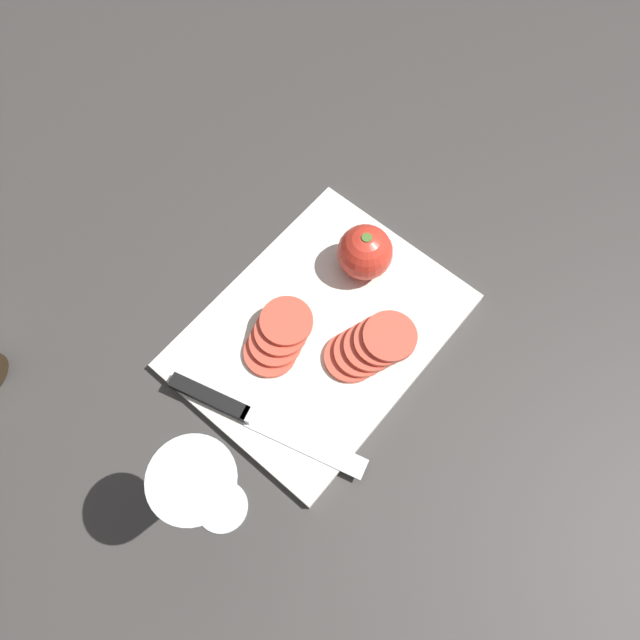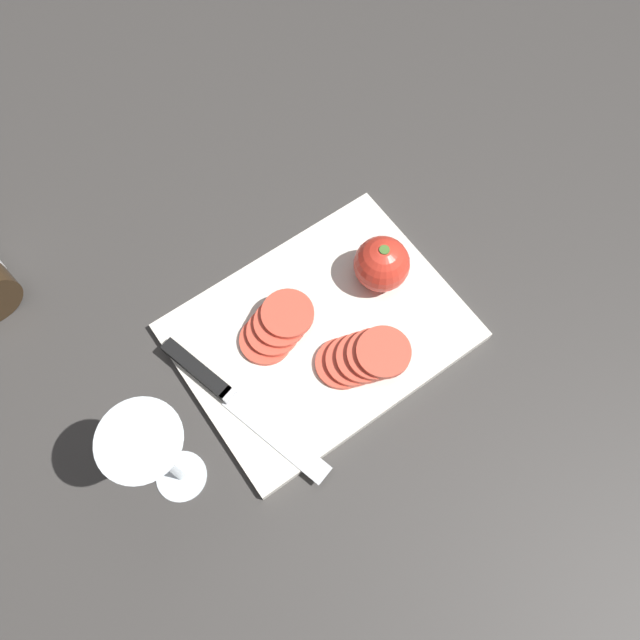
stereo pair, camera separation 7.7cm
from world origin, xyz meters
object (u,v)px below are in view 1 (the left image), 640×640
tomato_slice_stack_far (371,346)px  whole_tomato (365,252)px  tomato_slice_stack_near (278,337)px  wine_glass (202,489)px  knife (233,408)px

tomato_slice_stack_far → whole_tomato: bearing=-137.6°
whole_tomato → tomato_slice_stack_far: bearing=42.4°
tomato_slice_stack_far → tomato_slice_stack_near: bearing=-56.8°
whole_tomato → wine_glass: bearing=11.4°
wine_glass → knife: wine_glass is taller
knife → tomato_slice_stack_near: bearing=83.9°
knife → tomato_slice_stack_far: (-0.17, 0.08, 0.01)m
wine_glass → tomato_slice_stack_near: bearing=-156.7°
wine_glass → tomato_slice_stack_far: wine_glass is taller
tomato_slice_stack_near → tomato_slice_stack_far: tomato_slice_stack_far is taller
whole_tomato → tomato_slice_stack_near: bearing=-5.0°
knife → tomato_slice_stack_near: (-0.10, -0.02, 0.01)m
wine_glass → knife: 0.16m
whole_tomato → tomato_slice_stack_near: (0.15, -0.01, -0.02)m
tomato_slice_stack_near → wine_glass: bearing=23.3°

